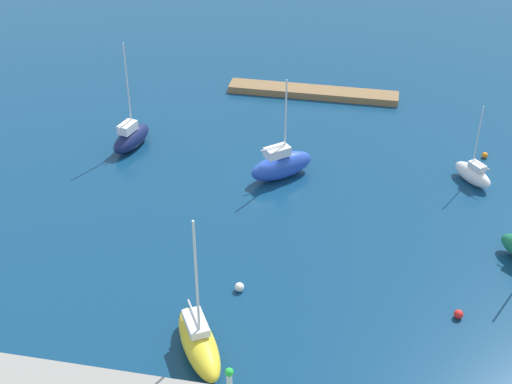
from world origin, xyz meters
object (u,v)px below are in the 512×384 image
object	(u,v)px
sailboat_white_near_pier	(473,174)
mooring_buoy_white	(239,287)
mooring_buoy_red	(459,314)
pier_dock	(313,92)
sailboat_blue_east_end	(281,165)
sailboat_yellow_outer_mooring	(199,342)
sailboat_navy_lone_south	(131,137)
mooring_buoy_orange	(485,155)

from	to	relation	value
sailboat_white_near_pier	mooring_buoy_white	size ratio (longest dim) A/B	10.77
mooring_buoy_white	mooring_buoy_red	distance (m)	17.08
sailboat_white_near_pier	mooring_buoy_white	bearing A→B (deg)	96.61
pier_dock	mooring_buoy_white	bearing A→B (deg)	88.09
sailboat_blue_east_end	sailboat_yellow_outer_mooring	xyz separation A→B (m)	(1.86, 24.90, -0.21)
pier_dock	sailboat_blue_east_end	world-z (taller)	sailboat_blue_east_end
mooring_buoy_white	sailboat_yellow_outer_mooring	bearing A→B (deg)	79.42
sailboat_navy_lone_south	mooring_buoy_white	distance (m)	26.03
mooring_buoy_white	mooring_buoy_red	world-z (taller)	mooring_buoy_white
pier_dock	mooring_buoy_orange	distance (m)	22.58
sailboat_blue_east_end	mooring_buoy_red	bearing A→B (deg)	-87.30
sailboat_blue_east_end	mooring_buoy_red	distance (m)	24.08
sailboat_navy_lone_south	mooring_buoy_white	bearing A→B (deg)	-127.59
pier_dock	mooring_buoy_red	world-z (taller)	pier_dock
sailboat_white_near_pier	sailboat_yellow_outer_mooring	size ratio (longest dim) A/B	0.68
sailboat_navy_lone_south	mooring_buoy_orange	size ratio (longest dim) A/B	18.61
sailboat_white_near_pier	sailboat_yellow_outer_mooring	bearing A→B (deg)	103.39
sailboat_white_near_pier	mooring_buoy_red	world-z (taller)	sailboat_white_near_pier
sailboat_white_near_pier	sailboat_navy_lone_south	bearing A→B (deg)	49.63
sailboat_white_near_pier	sailboat_blue_east_end	distance (m)	18.80
sailboat_blue_east_end	mooring_buoy_orange	distance (m)	21.70
sailboat_white_near_pier	mooring_buoy_red	bearing A→B (deg)	134.26
sailboat_yellow_outer_mooring	sailboat_navy_lone_south	bearing A→B (deg)	177.53
pier_dock	sailboat_white_near_pier	bearing A→B (deg)	137.07
pier_dock	mooring_buoy_red	xyz separation A→B (m)	(-15.85, 36.68, -0.05)
sailboat_navy_lone_south	mooring_buoy_orange	world-z (taller)	sailboat_navy_lone_south
mooring_buoy_orange	mooring_buoy_red	bearing A→B (deg)	81.85
mooring_buoy_white	sailboat_navy_lone_south	bearing A→B (deg)	-51.77
mooring_buoy_red	sailboat_navy_lone_south	bearing A→B (deg)	-31.46
sailboat_white_near_pier	mooring_buoy_orange	size ratio (longest dim) A/B	13.13
sailboat_blue_east_end	mooring_buoy_white	bearing A→B (deg)	-132.51
sailboat_navy_lone_south	sailboat_white_near_pier	world-z (taller)	sailboat_navy_lone_south
sailboat_yellow_outer_mooring	mooring_buoy_white	bearing A→B (deg)	139.02
mooring_buoy_white	sailboat_white_near_pier	bearing A→B (deg)	-133.40
pier_dock	sailboat_yellow_outer_mooring	bearing A→B (deg)	86.63
pier_dock	sailboat_yellow_outer_mooring	size ratio (longest dim) A/B	1.69
sailboat_navy_lone_south	sailboat_yellow_outer_mooring	xyz separation A→B (m)	(-14.73, 27.78, 0.00)
sailboat_blue_east_end	sailboat_navy_lone_south	bearing A→B (deg)	129.23
sailboat_blue_east_end	mooring_buoy_white	distance (m)	17.59
sailboat_yellow_outer_mooring	mooring_buoy_red	bearing A→B (deg)	81.67
pier_dock	sailboat_white_near_pier	world-z (taller)	sailboat_white_near_pier
sailboat_navy_lone_south	sailboat_yellow_outer_mooring	world-z (taller)	sailboat_yellow_outer_mooring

